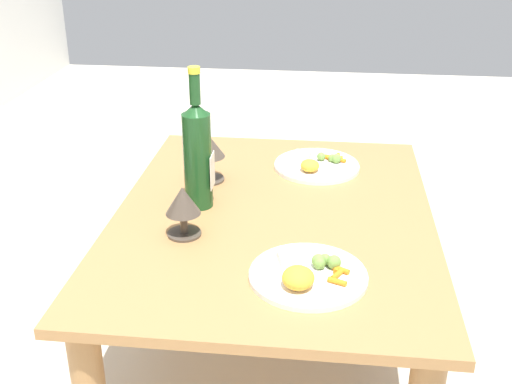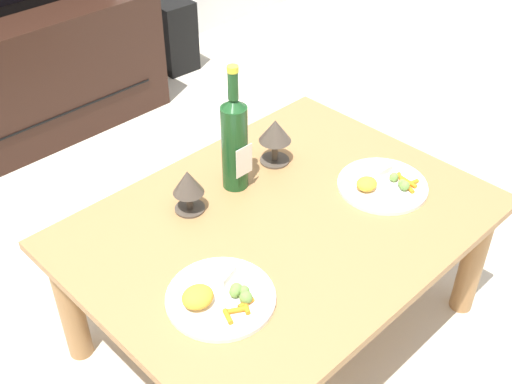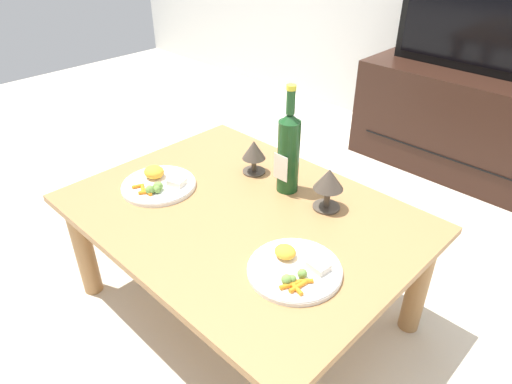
% 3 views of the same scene
% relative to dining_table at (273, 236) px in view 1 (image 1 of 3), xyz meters
% --- Properties ---
extents(ground_plane, '(6.40, 6.40, 0.00)m').
position_rel_dining_table_xyz_m(ground_plane, '(0.00, 0.00, -0.37)').
color(ground_plane, beige).
extents(dining_table, '(1.10, 0.82, 0.44)m').
position_rel_dining_table_xyz_m(dining_table, '(0.00, 0.00, 0.00)').
color(dining_table, '#9E7042').
rests_on(dining_table, ground_plane).
extents(wine_bottle, '(0.07, 0.08, 0.37)m').
position_rel_dining_table_xyz_m(wine_bottle, '(0.02, 0.20, 0.22)').
color(wine_bottle, '#19471E').
rests_on(wine_bottle, dining_table).
extents(goblet_left, '(0.08, 0.08, 0.13)m').
position_rel_dining_table_xyz_m(goblet_left, '(-0.15, 0.20, 0.15)').
color(goblet_left, '#473D33').
rests_on(goblet_left, dining_table).
extents(goblet_right, '(0.10, 0.10, 0.14)m').
position_rel_dining_table_xyz_m(goblet_right, '(0.18, 0.20, 0.17)').
color(goblet_right, '#473D33').
rests_on(goblet_right, dining_table).
extents(dinner_plate_left, '(0.26, 0.26, 0.05)m').
position_rel_dining_table_xyz_m(dinner_plate_left, '(-0.31, -0.10, 0.08)').
color(dinner_plate_left, white).
rests_on(dinner_plate_left, dining_table).
extents(dinner_plate_right, '(0.26, 0.26, 0.05)m').
position_rel_dining_table_xyz_m(dinner_plate_right, '(0.31, -0.10, 0.08)').
color(dinner_plate_right, white).
rests_on(dinner_plate_right, dining_table).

